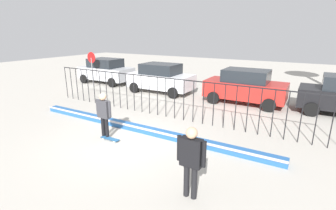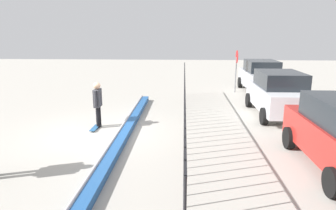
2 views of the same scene
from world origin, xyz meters
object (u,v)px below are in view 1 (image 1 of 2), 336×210
(skateboard, at_px, (110,139))
(parked_car_white, at_px, (161,78))
(skateboarder, at_px, (104,112))
(parked_car_silver, at_px, (106,71))
(camera_operator, at_px, (191,156))
(stop_sign, at_px, (92,65))
(parked_car_red, at_px, (245,86))

(skateboard, relative_size, parked_car_white, 0.19)
(skateboarder, distance_m, parked_car_silver, 10.84)
(skateboarder, height_order, camera_operator, camera_operator)
(skateboarder, xyz_separation_m, skateboard, (0.29, -0.08, -0.98))
(parked_car_silver, xyz_separation_m, stop_sign, (0.17, -1.52, 0.64))
(skateboard, distance_m, parked_car_white, 7.84)
(skateboard, height_order, parked_car_red, parked_car_red)
(parked_car_silver, bearing_deg, camera_operator, -39.49)
(parked_car_red, bearing_deg, skateboarder, -115.78)
(skateboard, distance_m, parked_car_silver, 11.14)
(parked_car_silver, bearing_deg, parked_car_white, -6.39)
(skateboard, bearing_deg, parked_car_silver, 141.41)
(skateboard, xyz_separation_m, stop_sign, (-7.60, 6.40, 1.56))
(skateboarder, height_order, parked_car_silver, parked_car_silver)
(stop_sign, bearing_deg, parked_car_red, 6.18)
(parked_car_silver, xyz_separation_m, parked_car_white, (5.36, -0.52, 0.00))
(skateboard, distance_m, stop_sign, 10.06)
(stop_sign, bearing_deg, parked_car_silver, 96.48)
(camera_operator, distance_m, parked_car_white, 10.95)
(parked_car_silver, height_order, parked_car_red, same)
(skateboarder, height_order, stop_sign, stop_sign)
(parked_car_silver, relative_size, parked_car_white, 1.00)
(skateboarder, distance_m, camera_operator, 4.56)
(skateboard, bearing_deg, skateboarder, 172.00)
(parked_car_silver, relative_size, stop_sign, 1.72)
(parked_car_silver, distance_m, parked_car_white, 5.39)
(parked_car_red, distance_m, stop_sign, 10.71)
(camera_operator, xyz_separation_m, parked_car_white, (-6.41, 8.88, -0.12))
(parked_car_silver, relative_size, parked_car_red, 1.00)
(skateboarder, relative_size, camera_operator, 0.96)
(parked_car_silver, bearing_deg, skateboarder, -47.23)
(skateboarder, height_order, parked_car_white, parked_car_white)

